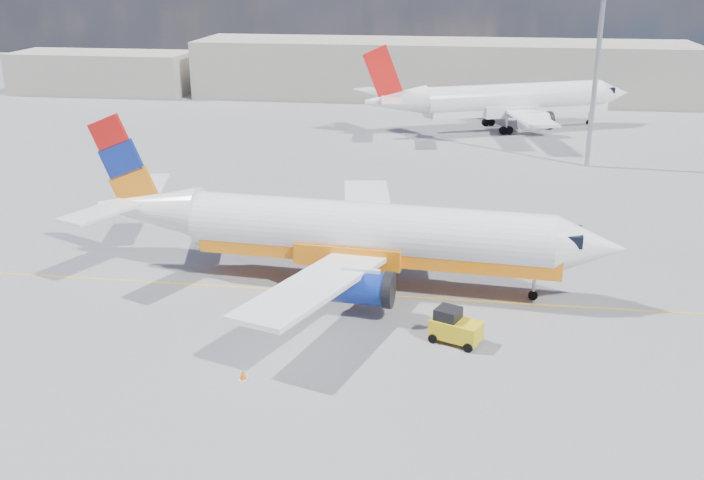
# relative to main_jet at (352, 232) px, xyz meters

# --- Properties ---
(ground) EXTENTS (240.00, 240.00, 0.00)m
(ground) POSITION_rel_main_jet_xyz_m (-2.38, -4.58, -3.35)
(ground) COLOR slate
(ground) RESTS_ON ground
(taxi_line) EXTENTS (70.00, 0.15, 0.01)m
(taxi_line) POSITION_rel_main_jet_xyz_m (-2.38, -1.58, -3.34)
(taxi_line) COLOR yellow
(taxi_line) RESTS_ON ground
(terminal_main) EXTENTS (70.00, 14.00, 8.00)m
(terminal_main) POSITION_rel_main_jet_xyz_m (2.62, 70.42, 0.65)
(terminal_main) COLOR #B3AD9A
(terminal_main) RESTS_ON ground
(terminal_annex) EXTENTS (26.00, 10.00, 6.00)m
(terminal_annex) POSITION_rel_main_jet_xyz_m (-47.38, 67.42, -0.35)
(terminal_annex) COLOR #B3AD9A
(terminal_annex) RESTS_ON ground
(main_jet) EXTENTS (33.12, 26.12, 10.04)m
(main_jet) POSITION_rel_main_jet_xyz_m (0.00, 0.00, 0.00)
(main_jet) COLOR white
(main_jet) RESTS_ON ground
(second_jet) EXTENTS (33.14, 24.95, 10.21)m
(second_jet) POSITION_rel_main_jet_xyz_m (11.09, 48.64, 0.06)
(second_jet) COLOR white
(second_jet) RESTS_ON ground
(gse_tug) EXTENTS (2.91, 2.43, 1.83)m
(gse_tug) POSITION_rel_main_jet_xyz_m (6.45, -7.02, -2.48)
(gse_tug) COLOR black
(gse_tug) RESTS_ON ground
(traffic_cone) EXTENTS (0.39, 0.39, 0.55)m
(traffic_cone) POSITION_rel_main_jet_xyz_m (-3.44, -12.43, -3.08)
(traffic_cone) COLOR white
(traffic_cone) RESTS_ON ground
(floodlight_mast) EXTENTS (1.62, 1.62, 22.14)m
(floodlight_mast) POSITION_rel_main_jet_xyz_m (18.35, 32.21, 9.93)
(floodlight_mast) COLOR #9E9EA6
(floodlight_mast) RESTS_ON ground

